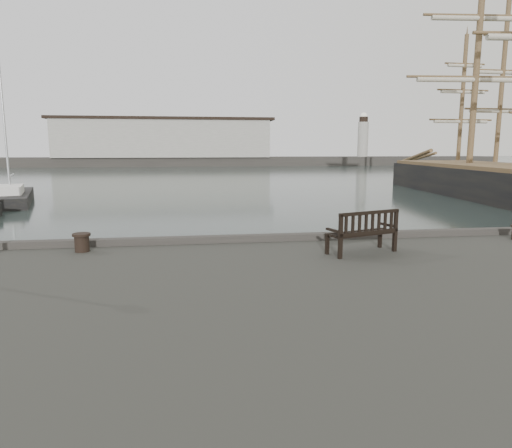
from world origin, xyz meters
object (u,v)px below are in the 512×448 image
(bollard_left, at_px, (82,243))
(yacht_d, at_px, (12,200))
(bench, at_px, (362,240))
(tall_ship_far, at_px, (494,179))

(bollard_left, bearing_deg, yacht_d, 113.16)
(bench, bearing_deg, tall_ship_far, 31.96)
(bench, xyz_separation_m, yacht_d, (-17.29, 25.68, -1.65))
(tall_ship_far, bearing_deg, bollard_left, -137.73)
(yacht_d, relative_size, tall_ship_far, 0.50)
(bench, height_order, tall_ship_far, tall_ship_far)
(yacht_d, distance_m, tall_ship_far, 47.79)
(bollard_left, height_order, yacht_d, yacht_d)
(bollard_left, bearing_deg, bench, -9.56)
(yacht_d, bearing_deg, tall_ship_far, -2.69)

